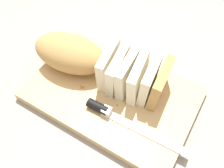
{
  "coord_description": "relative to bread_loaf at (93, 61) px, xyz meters",
  "views": [
    {
      "loc": [
        0.19,
        -0.3,
        0.53
      ],
      "look_at": [
        0.0,
        0.0,
        0.05
      ],
      "focal_mm": 38.87,
      "sensor_mm": 36.0,
      "label": 1
    }
  ],
  "objects": [
    {
      "name": "bread_loaf",
      "position": [
        0.0,
        0.0,
        0.0
      ],
      "size": [
        0.37,
        0.16,
        0.09
      ],
      "rotation": [
        0.0,
        0.0,
        0.14
      ],
      "color": "tan",
      "rests_on": "cutting_board"
    },
    {
      "name": "crumb_near_loaf",
      "position": [
        0.11,
        -0.06,
        -0.04
      ],
      "size": [
        0.0,
        0.0,
        0.0
      ],
      "primitive_type": "sphere",
      "color": "#A8753D",
      "rests_on": "cutting_board"
    },
    {
      "name": "cutting_board",
      "position": [
        0.07,
        -0.03,
        -0.06
      ],
      "size": [
        0.42,
        0.28,
        0.02
      ],
      "primitive_type": "cube",
      "rotation": [
        0.0,
        0.0,
        0.02
      ],
      "color": "tan",
      "rests_on": "ground_plane"
    },
    {
      "name": "crumb_near_knife",
      "position": [
        0.05,
        -0.0,
        -0.04
      ],
      "size": [
        0.01,
        0.01,
        0.01
      ],
      "primitive_type": "sphere",
      "color": "#A8753D",
      "rests_on": "cutting_board"
    },
    {
      "name": "crumb_stray_left",
      "position": [
        0.11,
        0.03,
        -0.04
      ],
      "size": [
        0.0,
        0.0,
        0.0
      ],
      "primitive_type": "sphere",
      "color": "#A8753D",
      "rests_on": "cutting_board"
    },
    {
      "name": "bread_knife",
      "position": [
        0.11,
        -0.09,
        -0.04
      ],
      "size": [
        0.26,
        0.03,
        0.02
      ],
      "rotation": [
        0.0,
        0.0,
        0.05
      ],
      "color": "silver",
      "rests_on": "cutting_board"
    },
    {
      "name": "crumb_stray_right",
      "position": [
        0.0,
        -0.06,
        -0.04
      ],
      "size": [
        0.01,
        0.01,
        0.01
      ],
      "primitive_type": "sphere",
      "color": "#A8753D",
      "rests_on": "cutting_board"
    },
    {
      "name": "ground_plane",
      "position": [
        0.07,
        -0.03,
        -0.07
      ],
      "size": [
        3.0,
        3.0,
        0.0
      ],
      "primitive_type": "plane",
      "color": "gray"
    }
  ]
}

